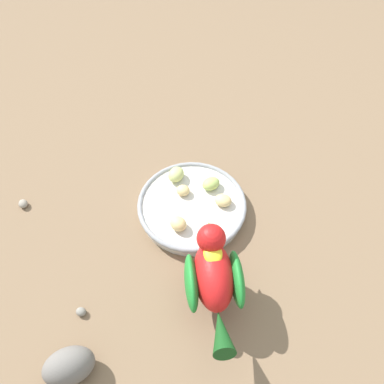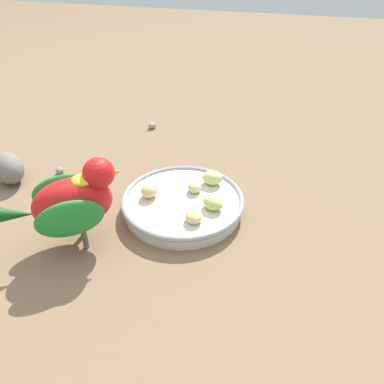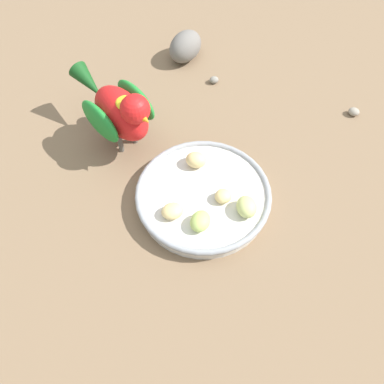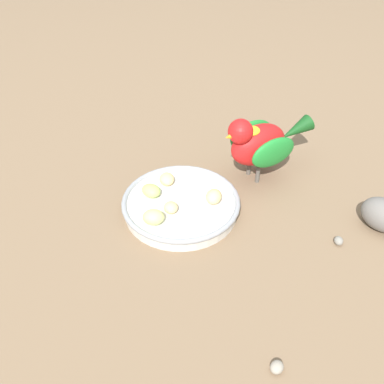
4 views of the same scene
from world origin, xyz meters
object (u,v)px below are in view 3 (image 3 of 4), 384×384
(pebble_0, at_px, (214,80))
(parrot, at_px, (119,110))
(apple_piece_3, at_px, (172,211))
(rock_large, at_px, (183,47))
(apple_piece_1, at_px, (200,221))
(feeding_bowl, at_px, (202,197))
(apple_piece_4, at_px, (196,160))
(apple_piece_0, at_px, (223,197))
(apple_piece_2, at_px, (246,207))
(pebble_1, at_px, (354,112))

(pebble_0, bearing_deg, parrot, 39.02)
(apple_piece_3, relative_size, rock_large, 0.43)
(apple_piece_1, bearing_deg, rock_large, -90.85)
(feeding_bowl, bearing_deg, rock_large, -89.54)
(apple_piece_3, bearing_deg, apple_piece_4, -115.70)
(apple_piece_0, height_order, apple_piece_3, same)
(apple_piece_0, bearing_deg, apple_piece_3, 13.30)
(feeding_bowl, distance_m, apple_piece_0, 0.04)
(apple_piece_0, height_order, apple_piece_2, apple_piece_2)
(feeding_bowl, xyz_separation_m, rock_large, (0.00, -0.37, 0.01))
(parrot, height_order, rock_large, parrot)
(pebble_1, bearing_deg, parrot, 4.40)
(feeding_bowl, xyz_separation_m, apple_piece_2, (-0.07, 0.04, 0.02))
(apple_piece_4, bearing_deg, apple_piece_1, 87.82)
(apple_piece_2, xyz_separation_m, parrot, (0.19, -0.18, 0.05))
(feeding_bowl, xyz_separation_m, apple_piece_1, (0.01, 0.06, 0.02))
(feeding_bowl, relative_size, apple_piece_3, 6.43)
(apple_piece_4, bearing_deg, apple_piece_0, 115.60)
(apple_piece_3, xyz_separation_m, apple_piece_4, (-0.05, -0.10, 0.00))
(apple_piece_3, bearing_deg, rock_large, -96.81)
(parrot, bearing_deg, rock_large, 114.50)
(apple_piece_3, bearing_deg, pebble_0, -107.93)
(apple_piece_0, relative_size, pebble_0, 1.50)
(parrot, bearing_deg, apple_piece_3, -13.34)
(apple_piece_0, bearing_deg, pebble_0, -94.06)
(apple_piece_2, bearing_deg, apple_piece_0, -35.88)
(apple_piece_0, xyz_separation_m, apple_piece_3, (0.08, 0.02, 0.00))
(apple_piece_4, height_order, rock_large, rock_large)
(feeding_bowl, bearing_deg, pebble_1, -150.64)
(rock_large, bearing_deg, apple_piece_2, 99.54)
(parrot, height_order, pebble_0, parrot)
(apple_piece_2, distance_m, apple_piece_3, 0.12)
(pebble_0, bearing_deg, apple_piece_0, 85.94)
(pebble_1, bearing_deg, feeding_bowl, 29.36)
(apple_piece_2, relative_size, pebble_1, 1.83)
(parrot, bearing_deg, pebble_0, 92.30)
(apple_piece_2, height_order, apple_piece_4, same)
(apple_piece_1, height_order, rock_large, rock_large)
(feeding_bowl, height_order, pebble_0, feeding_bowl)
(apple_piece_2, bearing_deg, apple_piece_1, 13.85)
(apple_piece_1, bearing_deg, apple_piece_4, -92.18)
(apple_piece_4, distance_m, rock_large, 0.31)
(apple_piece_4, xyz_separation_m, pebble_0, (-0.06, -0.23, -0.03))
(apple_piece_0, xyz_separation_m, apple_piece_4, (0.04, -0.08, 0.00))
(apple_piece_2, bearing_deg, apple_piece_3, -2.28)
(apple_piece_1, height_order, apple_piece_2, apple_piece_2)
(apple_piece_4, distance_m, pebble_1, 0.34)
(feeding_bowl, distance_m, apple_piece_3, 0.06)
(apple_piece_2, xyz_separation_m, rock_large, (0.07, -0.41, -0.01))
(apple_piece_4, relative_size, pebble_1, 1.65)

